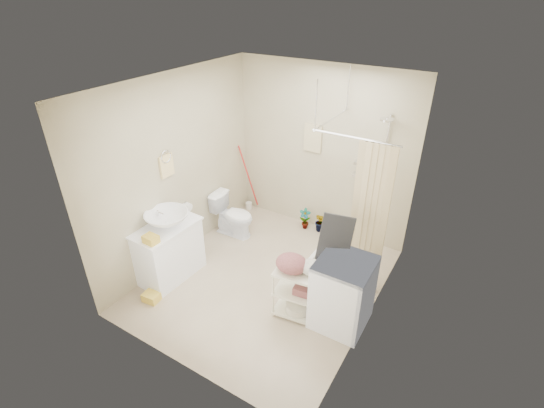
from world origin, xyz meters
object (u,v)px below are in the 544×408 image
at_px(toilet, 233,215).
at_px(washing_machine, 343,293).
at_px(vanity, 169,251).
at_px(laundry_rack, 299,290).

height_order(toilet, washing_machine, washing_machine).
height_order(vanity, washing_machine, washing_machine).
distance_m(toilet, washing_machine, 2.35).
bearing_deg(toilet, vanity, 172.67).
bearing_deg(toilet, laundry_rack, -123.07).
xyz_separation_m(washing_machine, laundry_rack, (-0.48, -0.17, -0.05)).
bearing_deg(vanity, laundry_rack, 10.20).
relative_size(toilet, laundry_rack, 0.87).
relative_size(washing_machine, laundry_rack, 1.13).
bearing_deg(laundry_rack, toilet, 141.19).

